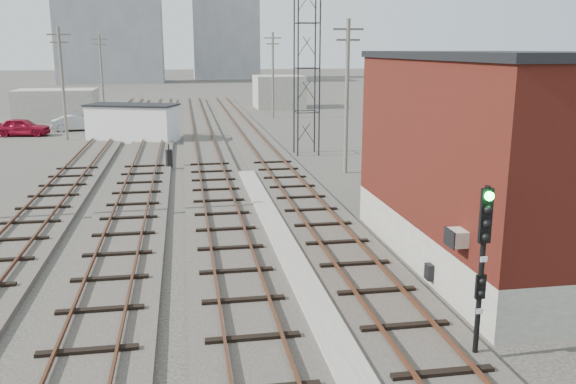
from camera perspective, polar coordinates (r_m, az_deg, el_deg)
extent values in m
plane|color=#282621|center=(67.45, -7.16, 6.94)|extent=(320.00, 320.00, 0.00)
cube|color=#332D28|center=(46.87, -2.87, 4.40)|extent=(3.20, 90.00, 0.20)
cube|color=#4C2816|center=(46.75, -3.75, 4.65)|extent=(0.07, 90.00, 0.12)
cube|color=#4C2816|center=(46.92, -2.00, 4.70)|extent=(0.07, 90.00, 0.12)
cube|color=#332D28|center=(46.57, -7.77, 4.24)|extent=(3.20, 90.00, 0.20)
cube|color=#4C2816|center=(46.52, -8.67, 4.48)|extent=(0.07, 90.00, 0.12)
cube|color=#4C2816|center=(46.56, -6.90, 4.55)|extent=(0.07, 90.00, 0.12)
cube|color=#332D28|center=(46.61, -12.70, 4.04)|extent=(3.20, 90.00, 0.20)
cube|color=#4C2816|center=(46.62, -13.60, 4.28)|extent=(0.07, 90.00, 0.12)
cube|color=#4C2816|center=(46.54, -11.83, 4.36)|extent=(0.07, 90.00, 0.12)
cube|color=#332D28|center=(47.00, -17.59, 3.82)|extent=(3.20, 90.00, 0.20)
cube|color=#4C2816|center=(47.07, -18.47, 4.05)|extent=(0.07, 90.00, 0.12)
cube|color=#4C2816|center=(46.87, -16.73, 4.14)|extent=(0.07, 90.00, 0.12)
cube|color=gray|center=(22.45, -0.24, -5.39)|extent=(0.90, 28.00, 0.26)
cube|color=gray|center=(22.66, 18.43, -4.27)|extent=(6.00, 12.00, 1.50)
cube|color=#4E1A12|center=(21.91, 19.10, 4.50)|extent=(6.00, 12.00, 5.50)
cube|color=black|center=(21.69, 19.67, 11.95)|extent=(6.20, 12.20, 0.25)
cube|color=beige|center=(17.41, 15.52, -4.14)|extent=(0.45, 0.62, 0.45)
cube|color=black|center=(19.74, 13.07, -7.29)|extent=(0.20, 0.35, 0.50)
cylinder|color=black|center=(41.95, 0.96, 13.52)|extent=(0.10, 0.10, 15.00)
cylinder|color=black|center=(42.26, 3.01, 13.51)|extent=(0.10, 0.10, 15.00)
cylinder|color=black|center=(43.43, 0.58, 13.52)|extent=(0.10, 0.10, 15.00)
cylinder|color=black|center=(43.72, 2.57, 13.50)|extent=(0.10, 0.10, 15.00)
cylinder|color=#595147|center=(52.92, -20.33, 9.41)|extent=(0.24, 0.24, 9.00)
cube|color=#595147|center=(52.85, -20.68, 13.62)|extent=(1.80, 0.12, 0.12)
cube|color=#595147|center=(52.85, -20.62, 12.98)|extent=(1.40, 0.12, 0.12)
cylinder|color=#595147|center=(77.62, -17.04, 10.62)|extent=(0.24, 0.24, 9.00)
cube|color=#595147|center=(77.57, -17.24, 13.50)|extent=(1.80, 0.12, 0.12)
cube|color=#595147|center=(77.57, -17.21, 13.06)|extent=(1.40, 0.12, 0.12)
cylinder|color=#595147|center=(36.36, 5.53, 8.77)|extent=(0.24, 0.24, 9.00)
cube|color=#595147|center=(36.26, 5.67, 14.92)|extent=(1.80, 0.12, 0.12)
cube|color=#595147|center=(36.25, 5.64, 13.98)|extent=(1.40, 0.12, 0.12)
cylinder|color=#595147|center=(65.73, -1.42, 10.81)|extent=(0.24, 0.24, 9.00)
cube|color=#595147|center=(65.68, -1.44, 14.21)|extent=(1.80, 0.12, 0.12)
cube|color=#595147|center=(65.67, -1.44, 13.69)|extent=(1.40, 0.12, 0.12)
cube|color=gray|center=(142.98, -16.36, 15.84)|extent=(22.00, 14.00, 30.00)
cube|color=gray|center=(157.47, -5.91, 15.27)|extent=(16.00, 12.00, 26.00)
cube|color=gray|center=(68.47, -20.82, 7.63)|extent=(8.00, 5.00, 3.20)
cube|color=gray|center=(78.09, -0.87, 9.37)|extent=(6.00, 6.00, 4.00)
cube|color=gray|center=(15.88, 17.05, -14.59)|extent=(0.40, 0.40, 0.10)
cylinder|color=black|center=(15.03, 17.60, -7.47)|extent=(0.13, 0.13, 4.30)
cube|color=black|center=(14.58, 18.03, -2.14)|extent=(0.28, 0.10, 1.29)
sphere|color=#0CE533|center=(14.39, 18.33, -0.37)|extent=(0.22, 0.22, 0.22)
sphere|color=black|center=(14.46, 18.24, -1.62)|extent=(0.22, 0.22, 0.22)
sphere|color=black|center=(14.54, 18.15, -2.84)|extent=(0.22, 0.22, 0.22)
sphere|color=black|center=(14.63, 18.06, -4.06)|extent=(0.22, 0.22, 0.22)
cube|color=black|center=(15.11, 17.56, -8.45)|extent=(0.24, 0.09, 0.59)
cube|color=white|center=(14.82, 17.85, -6.01)|extent=(0.17, 0.02, 0.13)
cube|color=white|center=(15.28, 17.51, -10.59)|extent=(0.17, 0.02, 0.13)
cube|color=black|center=(38.57, -11.07, 3.10)|extent=(0.43, 0.43, 1.12)
cylinder|color=black|center=(38.45, -11.12, 4.17)|extent=(0.09, 0.09, 0.33)
cube|color=white|center=(50.90, -14.31, 6.23)|extent=(7.44, 5.04, 2.86)
cube|color=black|center=(50.75, -14.41, 7.90)|extent=(7.73, 5.33, 0.14)
imported|color=maroon|center=(57.17, -23.61, 5.59)|extent=(4.68, 2.29, 1.54)
imported|color=#A9ABB0|center=(59.23, -19.21, 6.13)|extent=(4.44, 2.09, 1.41)
imported|color=slate|center=(61.13, -17.98, 6.35)|extent=(4.59, 2.49, 1.26)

